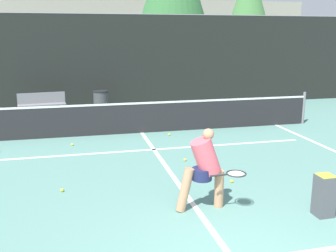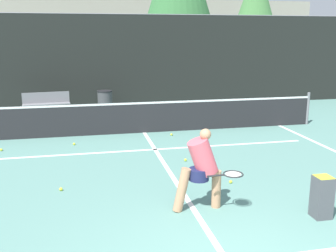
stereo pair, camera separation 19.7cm
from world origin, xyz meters
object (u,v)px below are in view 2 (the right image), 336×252
Objects in this scene: ball_hopper at (322,196)px; parked_car at (38,85)px; player_practicing at (202,167)px; trash_bin at (105,101)px; courtside_bench at (46,103)px.

ball_hopper is 15.11m from parked_car.
parked_car is (-3.98, 13.23, -0.15)m from player_practicing.
trash_bin is (-1.10, 9.05, -0.33)m from player_practicing.
parked_car reaches higher than trash_bin.
courtside_bench is at bearing 108.34° from player_practicing.
parked_car is at bearing 93.73° from courtside_bench.
trash_bin is at bearing -55.41° from parked_car.
player_practicing reaches higher than courtside_bench.
parked_car reaches higher than player_practicing.
ball_hopper is 10.85m from courtside_bench.
courtside_bench is 2.16m from trash_bin.
ball_hopper is 0.84× the size of trash_bin.
player_practicing reaches higher than trash_bin.
trash_bin reaches higher than ball_hopper.
player_practicing is 0.31× the size of parked_car.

